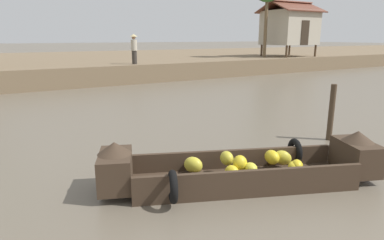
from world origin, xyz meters
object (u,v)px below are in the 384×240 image
at_px(vendor_person, 134,47).
at_px(mooring_post, 331,112).
at_px(banana_boat, 243,168).
at_px(stilt_house_mid_left, 290,27).

bearing_deg(vendor_person, mooring_post, -89.03).
bearing_deg(banana_boat, vendor_person, 76.43).
bearing_deg(mooring_post, banana_boat, -164.91).
xyz_separation_m(stilt_house_mid_left, vendor_person, (-13.47, -1.33, -1.34)).
bearing_deg(mooring_post, vendor_person, 90.97).
height_order(banana_boat, vendor_person, vendor_person).
height_order(vendor_person, mooring_post, vendor_person).
relative_size(banana_boat, mooring_post, 3.42).
xyz_separation_m(stilt_house_mid_left, mooring_post, (-13.25, -14.26, -2.60)).
xyz_separation_m(vendor_person, mooring_post, (0.22, -12.94, -1.26)).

